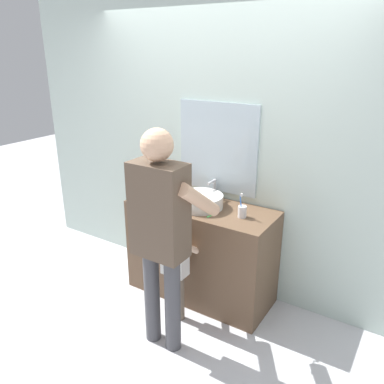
{
  "coord_description": "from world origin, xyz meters",
  "views": [
    {
      "loc": [
        1.61,
        -2.36,
        2.17
      ],
      "look_at": [
        0.0,
        0.15,
        1.06
      ],
      "focal_mm": 36.3,
      "sensor_mm": 36.0,
      "label": 1
    }
  ],
  "objects_px": {
    "toothbrush_cup": "(242,211)",
    "adult_parent": "(161,224)",
    "soap_bottle": "(168,189)",
    "child_toddler": "(175,260)"
  },
  "relations": [
    {
      "from": "toothbrush_cup",
      "to": "adult_parent",
      "type": "xyz_separation_m",
      "value": [
        -0.3,
        -0.68,
        0.08
      ]
    },
    {
      "from": "soap_bottle",
      "to": "child_toddler",
      "type": "relative_size",
      "value": 0.18
    },
    {
      "from": "toothbrush_cup",
      "to": "child_toddler",
      "type": "relative_size",
      "value": 0.22
    },
    {
      "from": "toothbrush_cup",
      "to": "adult_parent",
      "type": "height_order",
      "value": "adult_parent"
    },
    {
      "from": "soap_bottle",
      "to": "adult_parent",
      "type": "xyz_separation_m",
      "value": [
        0.49,
        -0.75,
        0.07
      ]
    },
    {
      "from": "toothbrush_cup",
      "to": "child_toddler",
      "type": "distance_m",
      "value": 0.67
    },
    {
      "from": "soap_bottle",
      "to": "child_toddler",
      "type": "height_order",
      "value": "soap_bottle"
    },
    {
      "from": "toothbrush_cup",
      "to": "child_toddler",
      "type": "xyz_separation_m",
      "value": [
        -0.4,
        -0.38,
        -0.38
      ]
    },
    {
      "from": "soap_bottle",
      "to": "adult_parent",
      "type": "height_order",
      "value": "adult_parent"
    },
    {
      "from": "soap_bottle",
      "to": "adult_parent",
      "type": "relative_size",
      "value": 0.1
    }
  ]
}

